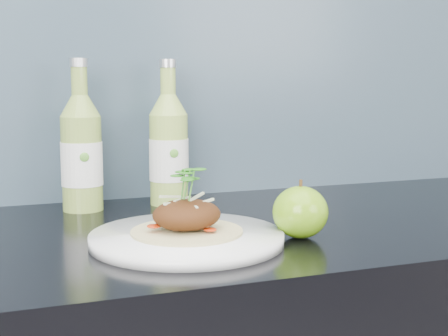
{
  "coord_description": "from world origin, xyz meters",
  "views": [
    {
      "loc": [
        -0.28,
        0.74,
        1.14
      ],
      "look_at": [
        0.06,
        1.66,
        1.0
      ],
      "focal_mm": 50.0,
      "sensor_mm": 36.0,
      "label": 1
    }
  ],
  "objects": [
    {
      "name": "subway_backsplash",
      "position": [
        0.0,
        1.99,
        1.25
      ],
      "size": [
        4.0,
        0.02,
        0.7
      ],
      "primitive_type": "cube",
      "color": "#698BA6",
      "rests_on": "kitchen_counter"
    },
    {
      "name": "dinner_plate",
      "position": [
        -0.02,
        1.6,
        0.91
      ],
      "size": [
        0.37,
        0.37,
        0.02
      ],
      "color": "white",
      "rests_on": "kitchen_counter"
    },
    {
      "name": "pork_taco",
      "position": [
        -0.02,
        1.6,
        0.95
      ],
      "size": [
        0.16,
        0.16,
        0.1
      ],
      "color": "tan",
      "rests_on": "dinner_plate"
    },
    {
      "name": "green_apple",
      "position": [
        0.15,
        1.57,
        0.94
      ],
      "size": [
        0.11,
        0.11,
        0.09
      ],
      "rotation": [
        0.0,
        0.0,
        0.34
      ],
      "color": "#42840E",
      "rests_on": "kitchen_counter"
    },
    {
      "name": "cider_bottle_left",
      "position": [
        -0.13,
        1.89,
        1.01
      ],
      "size": [
        0.08,
        0.08,
        0.28
      ],
      "rotation": [
        0.0,
        0.0,
        0.13
      ],
      "color": "#87A544",
      "rests_on": "kitchen_counter"
    },
    {
      "name": "cider_bottle_right",
      "position": [
        0.03,
        1.89,
        1.01
      ],
      "size": [
        0.08,
        0.08,
        0.28
      ],
      "rotation": [
        0.0,
        0.0,
        -0.09
      ],
      "color": "#9BBC4E",
      "rests_on": "kitchen_counter"
    }
  ]
}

